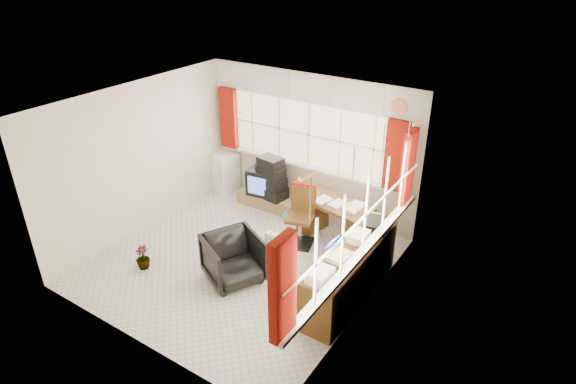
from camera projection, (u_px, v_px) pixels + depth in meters
The scene contains 20 objects.
ground at pixel (241, 262), 7.39m from camera, with size 4.00×4.00×0.00m, color beige.
room_walls at pixel (237, 173), 6.70m from camera, with size 4.00×4.00×4.00m.
window_back at pixel (307, 163), 8.41m from camera, with size 3.70×0.12×3.60m.
window_right at pixel (361, 249), 6.02m from camera, with size 0.12×3.70×3.60m.
curtains at pixel (327, 168), 6.97m from camera, with size 3.83×3.83×1.15m.
overhead_cabinets at pixel (334, 115), 6.61m from camera, with size 3.98×3.98×0.48m.
desk at pixel (335, 219), 7.80m from camera, with size 1.29×0.80×0.73m.
desk_lamp at pixel (313, 179), 7.76m from camera, with size 0.17×0.16×0.40m.
task_chair at pixel (302, 212), 7.68m from camera, with size 0.52×0.53×1.00m.
office_chair at pixel (234, 259), 6.86m from camera, with size 0.75×0.77×0.70m, color black.
radiator at pixel (279, 254), 7.21m from camera, with size 0.36×0.16×0.53m.
credenza at pixel (350, 272), 6.52m from camera, with size 0.50×2.00×0.85m.
file_tray at pixel (377, 225), 6.80m from camera, with size 0.30×0.39×0.13m, color black.
tv_bench at pixel (275, 201), 8.88m from camera, with size 1.40×0.50×0.25m, color #A07C50.
crt_tv at pixel (264, 181), 8.79m from camera, with size 0.59×0.56×0.49m.
hifi_stack at pixel (271, 179), 8.60m from camera, with size 0.61×0.44×0.77m.
mini_fridge at pixel (225, 171), 9.43m from camera, with size 0.55×0.55×0.76m.
spray_bottle_a at pixel (278, 236), 7.81m from camera, with size 0.10×0.10×0.26m, color white.
spray_bottle_b at pixel (286, 217), 8.41m from camera, with size 0.09×0.09×0.20m, color #83C4BC.
flower_vase at pixel (143, 257), 7.17m from camera, with size 0.21×0.21×0.37m, color black.
Camera 1 is at (3.91, -4.70, 4.35)m, focal length 30.00 mm.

